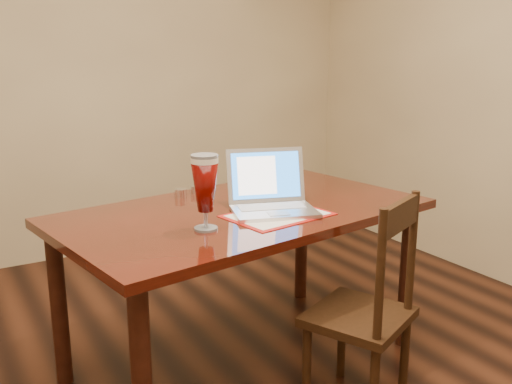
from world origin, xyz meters
TOP-DOWN VIEW (x-y plane):
  - dining_table at (0.31, 0.57)m, footprint 1.77×1.17m
  - dining_chair at (0.57, 0.02)m, footprint 0.51×0.50m

SIDE VIEW (x-z plane):
  - dining_chair at x=0.57m, z-range -0.03..0.90m
  - dining_table at x=0.31m, z-range 0.15..1.23m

